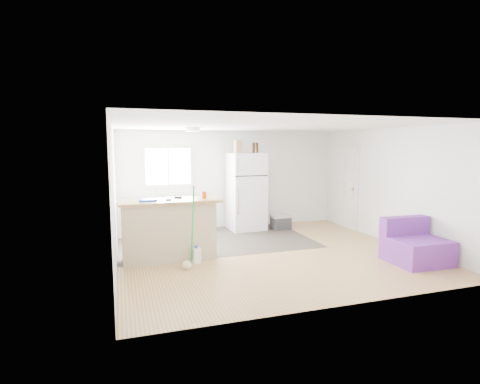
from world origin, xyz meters
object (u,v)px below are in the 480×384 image
object	(u,v)px
peninsula	(169,229)
mop	(188,255)
cardboard_box	(238,147)
bottle_left	(254,148)
cleaner_jug	(196,255)
blue_tray	(148,200)
kitchen_cabinets	(158,216)
red_cup	(204,195)
cooler	(281,222)
bottle_right	(257,148)
purple_seat	(415,247)
refrigerator	(246,191)

from	to	relation	value
peninsula	mop	bearing A→B (deg)	-69.81
mop	cardboard_box	distance (m)	3.44
cardboard_box	bottle_left	distance (m)	0.40
cleaner_jug	blue_tray	bearing A→B (deg)	140.32
kitchen_cabinets	red_cup	world-z (taller)	red_cup
kitchen_cabinets	cooler	xyz separation A→B (m)	(2.90, -0.40, -0.24)
bottle_right	purple_seat	bearing A→B (deg)	-63.18
refrigerator	purple_seat	distance (m)	3.98
cleaner_jug	red_cup	xyz separation A→B (m)	(0.23, 0.33, 1.01)
purple_seat	bottle_left	world-z (taller)	bottle_left
kitchen_cabinets	purple_seat	distance (m)	5.38
cleaner_jug	bottle_right	xyz separation A→B (m)	(1.95, 2.25, 1.85)
peninsula	red_cup	world-z (taller)	red_cup
kitchen_cabinets	peninsula	world-z (taller)	peninsula
mop	red_cup	world-z (taller)	mop
peninsula	mop	xyz separation A→B (m)	(0.24, -0.61, -0.32)
kitchen_cabinets	peninsula	distance (m)	2.04
kitchen_cabinets	bottle_right	distance (m)	2.84
cooler	blue_tray	distance (m)	3.80
blue_tray	bottle_left	xyz separation A→B (m)	(2.64, 1.91, 0.88)
cleaner_jug	blue_tray	world-z (taller)	blue_tray
cardboard_box	bottle_right	distance (m)	0.50
bottle_left	purple_seat	bearing A→B (deg)	-61.49
peninsula	bottle_left	bearing A→B (deg)	38.03
kitchen_cabinets	cooler	bearing A→B (deg)	-2.00
peninsula	red_cup	bearing A→B (deg)	-2.46
refrigerator	bottle_right	distance (m)	1.09
cooler	mop	xyz separation A→B (m)	(-2.68, -2.24, 0.05)
purple_seat	peninsula	bearing A→B (deg)	161.96
refrigerator	purple_seat	xyz separation A→B (m)	(1.97, -3.40, -0.65)
bottle_left	refrigerator	bearing A→B (deg)	156.99
cardboard_box	red_cup	bearing A→B (deg)	-123.74
cleaner_jug	cardboard_box	bearing A→B (deg)	36.79
cooler	cardboard_box	bearing A→B (deg)	165.14
cardboard_box	bottle_right	size ratio (longest dim) A/B	1.20
kitchen_cabinets	refrigerator	size ratio (longest dim) A/B	1.01
cleaner_jug	red_cup	size ratio (longest dim) A/B	2.59
kitchen_cabinets	mop	bearing A→B (deg)	-79.26
refrigerator	bottle_left	size ratio (longest dim) A/B	7.45
refrigerator	cardboard_box	distance (m)	1.11
blue_tray	cleaner_jug	bearing A→B (deg)	-20.27
cooler	mop	size ratio (longest dim) A/B	0.35
cleaner_jug	mop	bearing A→B (deg)	-145.11
mop	red_cup	bearing A→B (deg)	56.08
cooler	cardboard_box	xyz separation A→B (m)	(-1.03, 0.20, 1.83)
purple_seat	refrigerator	bearing A→B (deg)	122.07
kitchen_cabinets	cleaner_jug	xyz separation A→B (m)	(0.41, -2.38, -0.28)
cooler	bottle_left	world-z (taller)	bottle_left
refrigerator	red_cup	size ratio (longest dim) A/B	15.51
kitchen_cabinets	purple_seat	xyz separation A→B (m)	(4.07, -3.52, -0.14)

